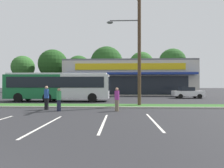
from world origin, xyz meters
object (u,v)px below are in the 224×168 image
(utility_pole, at_px, (138,43))
(pedestrian_by_pole, at_px, (117,99))
(pedestrian_near_bench, at_px, (47,98))
(car_2, at_px, (80,92))
(car_1, at_px, (188,93))
(city_bus, at_px, (59,86))
(pedestrian_mid, at_px, (59,100))

(utility_pole, distance_m, pedestrian_by_pole, 6.01)
(pedestrian_near_bench, bearing_deg, car_2, 129.84)
(car_1, distance_m, pedestrian_by_pole, 16.87)
(city_bus, bearing_deg, utility_pole, -30.07)
(pedestrian_mid, bearing_deg, car_1, 72.30)
(car_2, distance_m, pedestrian_near_bench, 13.41)
(city_bus, distance_m, car_2, 6.15)
(utility_pole, relative_size, pedestrian_by_pole, 6.23)
(car_1, relative_size, pedestrian_mid, 2.53)
(pedestrian_near_bench, xyz_separation_m, pedestrian_by_pole, (5.36, -0.61, -0.05))
(car_1, bearing_deg, pedestrian_by_pole, -125.74)
(car_2, xyz_separation_m, pedestrian_mid, (1.49, -14.13, 0.04))
(city_bus, xyz_separation_m, car_1, (16.75, 5.64, -0.96))
(utility_pole, distance_m, pedestrian_mid, 8.33)
(city_bus, height_order, pedestrian_mid, city_bus)
(utility_pole, xyz_separation_m, pedestrian_near_bench, (-7.16, -2.57, -4.72))
(pedestrian_mid, bearing_deg, city_bus, 136.11)
(car_1, xyz_separation_m, pedestrian_by_pole, (-9.86, -13.70, 0.05))
(pedestrian_near_bench, height_order, pedestrian_mid, pedestrian_near_bench)
(city_bus, xyz_separation_m, pedestrian_near_bench, (1.53, -7.45, -0.86))
(car_1, bearing_deg, utility_pole, -127.45)
(car_2, bearing_deg, pedestrian_near_bench, 91.27)
(utility_pole, xyz_separation_m, pedestrian_by_pole, (-1.80, -3.17, -4.77))
(pedestrian_by_pole, bearing_deg, car_1, -59.95)
(pedestrian_near_bench, height_order, pedestrian_by_pole, pedestrian_near_bench)
(city_bus, bearing_deg, car_2, 77.59)
(utility_pole, bearing_deg, pedestrian_by_pole, -119.50)
(car_2, relative_size, pedestrian_by_pole, 2.62)
(city_bus, bearing_deg, pedestrian_mid, -72.34)
(city_bus, distance_m, pedestrian_mid, 8.67)
(utility_pole, bearing_deg, pedestrian_near_bench, -160.26)
(car_2, distance_m, pedestrian_mid, 14.21)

